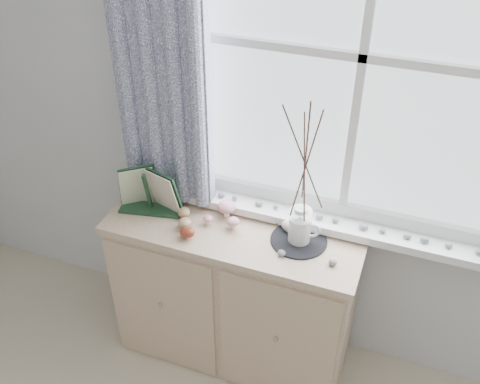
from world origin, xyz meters
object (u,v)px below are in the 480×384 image
(botanical_book, at_px, (146,193))
(toadstool_cluster, at_px, (226,212))
(twig_pitcher, at_px, (306,159))
(sideboard, at_px, (234,294))

(botanical_book, xyz_separation_m, toadstool_cluster, (0.36, 0.09, -0.07))
(toadstool_cluster, bearing_deg, twig_pitcher, -3.86)
(sideboard, xyz_separation_m, botanical_book, (-0.42, -0.04, 0.55))
(sideboard, bearing_deg, botanical_book, -174.86)
(toadstool_cluster, height_order, twig_pitcher, twig_pitcher)
(sideboard, distance_m, botanical_book, 0.69)
(sideboard, height_order, toadstool_cluster, toadstool_cluster)
(botanical_book, relative_size, toadstool_cluster, 2.00)
(botanical_book, bearing_deg, sideboard, -6.36)
(twig_pitcher, bearing_deg, sideboard, 167.00)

